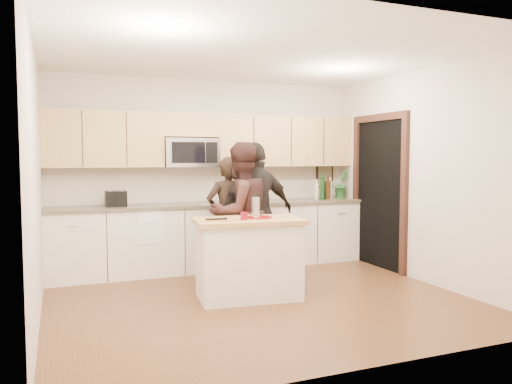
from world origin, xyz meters
name	(u,v)px	position (x,y,z in m)	size (l,w,h in m)	color
floor	(259,299)	(0.00, 0.00, 0.00)	(4.50, 4.50, 0.00)	brown
room_shell	(259,144)	(0.00, 0.00, 1.73)	(4.52, 4.02, 2.71)	beige
back_cabinetry	(214,235)	(0.00, 1.69, 0.47)	(4.50, 0.66, 0.94)	silver
upper_cabinetry	(213,139)	(0.03, 1.83, 1.84)	(4.50, 0.33, 0.75)	tan
microwave	(190,153)	(-0.31, 1.80, 1.65)	(0.76, 0.41, 0.40)	silver
doorway	(379,187)	(2.23, 0.90, 1.16)	(0.06, 1.25, 2.20)	black
framed_picture	(325,176)	(1.95, 1.98, 1.28)	(0.30, 0.03, 0.38)	black
dish_towel	(149,217)	(-0.95, 1.50, 0.80)	(0.34, 0.60, 0.48)	white
island	(248,258)	(-0.08, 0.10, 0.45)	(1.27, 0.83, 0.90)	silver
red_plate	(259,217)	(0.05, 0.11, 0.91)	(0.28, 0.28, 0.02)	maroon
box_grater	(256,206)	(-0.01, 0.06, 1.04)	(0.08, 0.07, 0.25)	silver
drink_glass	(244,216)	(-0.17, 0.01, 0.94)	(0.08, 0.08, 0.09)	maroon
cutting_board	(219,220)	(-0.45, 0.04, 0.91)	(0.29, 0.20, 0.02)	tan
tongs	(217,219)	(-0.49, -0.02, 0.93)	(0.23, 0.03, 0.02)	black
knife	(215,219)	(-0.50, 0.04, 0.92)	(0.21, 0.02, 0.01)	silver
toaster	(116,199)	(-1.35, 1.67, 1.04)	(0.26, 0.25, 0.21)	black
bottle_cluster	(325,188)	(1.78, 1.67, 1.11)	(0.39, 0.33, 0.41)	#B7AD90
orchid	(341,184)	(2.10, 1.72, 1.17)	(0.25, 0.20, 0.46)	#2A6930
woman_left	(227,217)	(0.01, 1.13, 0.80)	(0.58, 0.38, 1.60)	black
woman_center	(240,214)	(0.04, 0.72, 0.89)	(0.86, 0.67, 1.77)	black
woman_right	(256,211)	(0.30, 0.83, 0.89)	(1.04, 0.43, 1.78)	black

